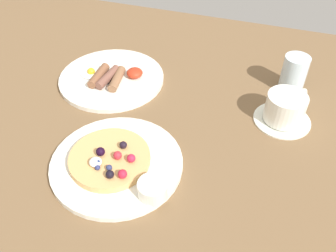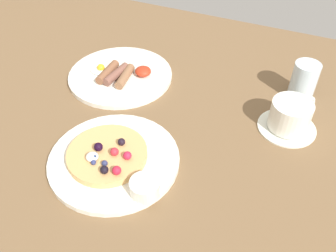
{
  "view_description": "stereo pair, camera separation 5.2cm",
  "coord_description": "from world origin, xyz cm",
  "px_view_note": "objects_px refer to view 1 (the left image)",
  "views": [
    {
      "loc": [
        21.15,
        -49.91,
        54.23
      ],
      "look_at": [
        3.91,
        1.94,
        4.0
      ],
      "focal_mm": 38.58,
      "sensor_mm": 36.0,
      "label": 1
    },
    {
      "loc": [
        25.99,
        -48.04,
        54.23
      ],
      "look_at": [
        3.91,
        1.94,
        4.0
      ],
      "focal_mm": 38.58,
      "sensor_mm": 36.0,
      "label": 2
    }
  ],
  "objects_px": {
    "pancake_plate": "(117,163)",
    "coffee_cup": "(286,107)",
    "water_glass": "(294,74)",
    "syrup_ramekin": "(153,189)",
    "coffee_saucer": "(282,119)",
    "breakfast_plate": "(112,78)"
  },
  "relations": [
    {
      "from": "breakfast_plate",
      "to": "pancake_plate",
      "type": "bearing_deg",
      "value": -63.07
    },
    {
      "from": "syrup_ramekin",
      "to": "coffee_cup",
      "type": "distance_m",
      "value": 0.36
    },
    {
      "from": "syrup_ramekin",
      "to": "coffee_cup",
      "type": "height_order",
      "value": "coffee_cup"
    },
    {
      "from": "coffee_cup",
      "to": "water_glass",
      "type": "distance_m",
      "value": 0.13
    },
    {
      "from": "pancake_plate",
      "to": "syrup_ramekin",
      "type": "distance_m",
      "value": 0.11
    },
    {
      "from": "breakfast_plate",
      "to": "water_glass",
      "type": "height_order",
      "value": "water_glass"
    },
    {
      "from": "water_glass",
      "to": "syrup_ramekin",
      "type": "bearing_deg",
      "value": -116.54
    },
    {
      "from": "water_glass",
      "to": "coffee_saucer",
      "type": "bearing_deg",
      "value": -93.35
    },
    {
      "from": "breakfast_plate",
      "to": "coffee_saucer",
      "type": "height_order",
      "value": "breakfast_plate"
    },
    {
      "from": "syrup_ramekin",
      "to": "water_glass",
      "type": "relative_size",
      "value": 0.6
    },
    {
      "from": "breakfast_plate",
      "to": "coffee_saucer",
      "type": "xyz_separation_m",
      "value": [
        0.43,
        -0.02,
        -0.0
      ]
    },
    {
      "from": "pancake_plate",
      "to": "coffee_saucer",
      "type": "bearing_deg",
      "value": 38.87
    },
    {
      "from": "breakfast_plate",
      "to": "coffee_saucer",
      "type": "bearing_deg",
      "value": -2.92
    },
    {
      "from": "syrup_ramekin",
      "to": "coffee_cup",
      "type": "bearing_deg",
      "value": 55.26
    },
    {
      "from": "coffee_saucer",
      "to": "water_glass",
      "type": "distance_m",
      "value": 0.14
    },
    {
      "from": "breakfast_plate",
      "to": "coffee_cup",
      "type": "height_order",
      "value": "coffee_cup"
    },
    {
      "from": "pancake_plate",
      "to": "breakfast_plate",
      "type": "height_order",
      "value": "same"
    },
    {
      "from": "syrup_ramekin",
      "to": "water_glass",
      "type": "xyz_separation_m",
      "value": [
        0.21,
        0.42,
        0.02
      ]
    },
    {
      "from": "coffee_cup",
      "to": "water_glass",
      "type": "xyz_separation_m",
      "value": [
        0.01,
        0.13,
        0.01
      ]
    },
    {
      "from": "breakfast_plate",
      "to": "water_glass",
      "type": "distance_m",
      "value": 0.45
    },
    {
      "from": "syrup_ramekin",
      "to": "pancake_plate",
      "type": "bearing_deg",
      "value": 151.31
    },
    {
      "from": "pancake_plate",
      "to": "coffee_cup",
      "type": "height_order",
      "value": "coffee_cup"
    }
  ]
}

